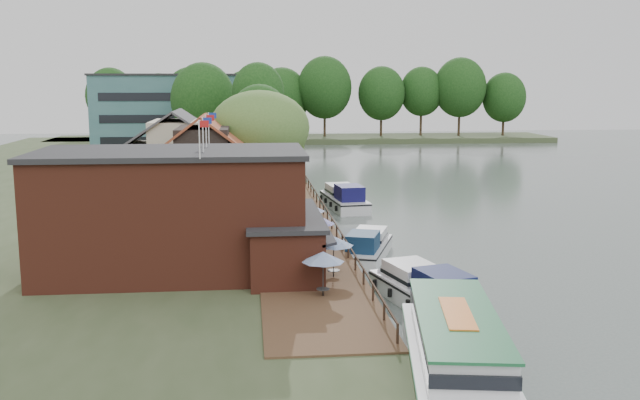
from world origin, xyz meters
name	(u,v)px	position (x,y,z in m)	size (l,w,h in m)	color
ground	(434,277)	(0.00, 0.00, 0.00)	(260.00, 260.00, 0.00)	#4D5A55
land_bank	(75,191)	(-30.00, 35.00, 0.50)	(50.00, 140.00, 1.00)	#384728
quay_deck	(296,230)	(-8.00, 10.00, 1.05)	(6.00, 50.00, 0.10)	#47301E
quay_rail	(331,222)	(-5.30, 10.50, 1.50)	(0.20, 49.00, 1.00)	black
pub	(207,211)	(-14.00, -1.00, 4.65)	(20.00, 11.00, 7.30)	maroon
hotel_block	(180,114)	(-22.00, 70.00, 7.15)	(25.40, 12.40, 12.30)	#38666B
cottage_a	(204,170)	(-15.00, 14.00, 5.25)	(8.60, 7.60, 8.50)	black
cottage_b	(178,157)	(-18.00, 24.00, 5.25)	(9.60, 8.60, 8.50)	beige
cottage_c	(225,148)	(-14.00, 33.00, 5.25)	(7.60, 7.60, 8.50)	black
willow	(260,151)	(-10.50, 19.00, 6.21)	(8.60, 8.60, 10.43)	#476B2D
umbrella_0	(323,274)	(-7.75, -6.90, 2.29)	(2.23, 2.23, 2.38)	navy
umbrella_1	(334,257)	(-6.77, -3.29, 2.29)	(2.30, 2.30, 2.38)	#1B4A96
umbrella_2	(312,247)	(-7.75, -0.74, 2.29)	(2.27, 2.27, 2.38)	navy
umbrella_3	(319,233)	(-6.97, 3.00, 2.29)	(2.07, 2.07, 2.38)	#221B99
umbrella_4	(305,228)	(-7.77, 4.78, 2.29)	(2.30, 2.30, 2.38)	#1A4092
umbrella_5	(310,220)	(-7.17, 7.60, 2.29)	(2.15, 2.15, 2.38)	navy
cruiser_0	(426,285)	(-2.01, -5.80, 1.20)	(3.21, 9.93, 2.41)	white
cruiser_1	(367,243)	(-3.42, 5.07, 1.07)	(2.89, 8.95, 2.13)	silver
cruiser_2	(344,195)	(-2.33, 24.87, 1.25)	(3.31, 10.23, 2.49)	silver
tour_boat	(458,354)	(-3.37, -16.44, 1.52)	(3.92, 13.89, 3.03)	silver
swan	(421,329)	(-3.26, -9.90, 0.22)	(0.44, 0.44, 0.44)	white
bank_tree_0	(260,131)	(-10.16, 40.10, 6.43)	(7.24, 7.24, 10.85)	#143811
bank_tree_1	(258,116)	(-10.15, 49.80, 7.78)	(6.69, 6.69, 13.56)	#143811
bank_tree_2	(203,112)	(-17.64, 58.10, 7.88)	(8.94, 8.94, 13.75)	#143811
bank_tree_3	(213,113)	(-17.29, 79.29, 6.86)	(7.78, 7.78, 11.72)	#143811
bank_tree_4	(245,108)	(-11.98, 84.44, 7.51)	(7.65, 7.65, 13.03)	#143811
bank_tree_5	(248,110)	(-11.51, 92.13, 6.85)	(7.50, 7.50, 11.70)	#143811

